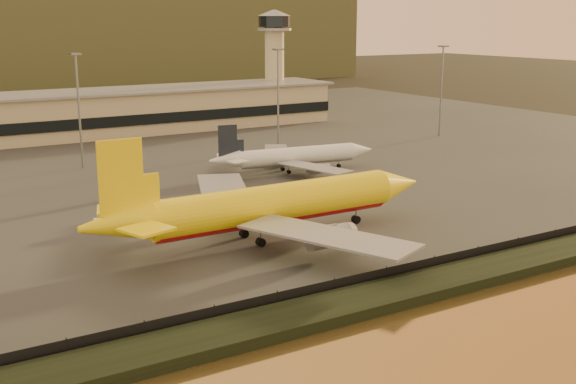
# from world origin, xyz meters

# --- Properties ---
(ground) EXTENTS (900.00, 900.00, 0.00)m
(ground) POSITION_xyz_m (0.00, 0.00, 0.00)
(ground) COLOR black
(ground) RESTS_ON ground
(embankment) EXTENTS (320.00, 7.00, 1.40)m
(embankment) POSITION_xyz_m (0.00, -17.00, 0.70)
(embankment) COLOR black
(embankment) RESTS_ON ground
(tarmac) EXTENTS (320.00, 220.00, 0.20)m
(tarmac) POSITION_xyz_m (0.00, 95.00, 0.10)
(tarmac) COLOR #2D2D2D
(tarmac) RESTS_ON ground
(perimeter_fence) EXTENTS (300.00, 0.05, 2.20)m
(perimeter_fence) POSITION_xyz_m (0.00, -13.00, 1.30)
(perimeter_fence) COLOR black
(perimeter_fence) RESTS_ON tarmac
(terminal_building) EXTENTS (202.00, 25.00, 12.60)m
(terminal_building) POSITION_xyz_m (-14.52, 125.55, 6.25)
(terminal_building) COLOR tan
(terminal_building) RESTS_ON tarmac
(control_tower) EXTENTS (11.20, 11.20, 35.50)m
(control_tower) POSITION_xyz_m (70.00, 131.00, 21.66)
(control_tower) COLOR tan
(control_tower) RESTS_ON tarmac
(apron_light_masts) EXTENTS (152.20, 12.20, 25.40)m
(apron_light_masts) POSITION_xyz_m (15.00, 75.00, 15.70)
(apron_light_masts) COLOR slate
(apron_light_masts) RESTS_ON tarmac
(dhl_cargo_jet) EXTENTS (57.86, 56.93, 17.35)m
(dhl_cargo_jet) POSITION_xyz_m (-0.84, 11.50, 5.38)
(dhl_cargo_jet) COLOR yellow
(dhl_cargo_jet) RESTS_ON tarmac
(white_narrowbody_jet) EXTENTS (38.94, 37.70, 11.19)m
(white_narrowbody_jet) POSITION_xyz_m (28.57, 51.72, 3.54)
(white_narrowbody_jet) COLOR white
(white_narrowbody_jet) RESTS_ON tarmac
(gse_vehicle_yellow) EXTENTS (3.76, 2.18, 1.59)m
(gse_vehicle_yellow) POSITION_xyz_m (7.48, 25.92, 0.99)
(gse_vehicle_yellow) COLOR yellow
(gse_vehicle_yellow) RESTS_ON tarmac
(gse_vehicle_white) EXTENTS (4.60, 2.71, 1.94)m
(gse_vehicle_white) POSITION_xyz_m (-20.50, 28.75, 1.17)
(gse_vehicle_white) COLOR white
(gse_vehicle_white) RESTS_ON tarmac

